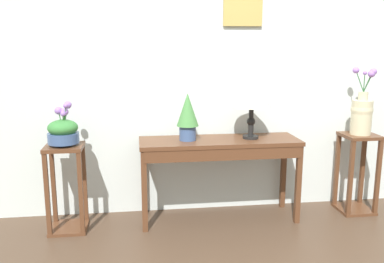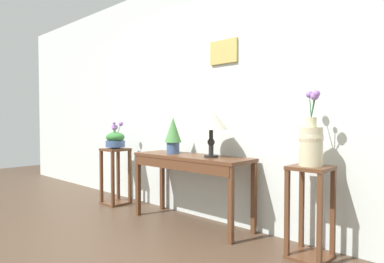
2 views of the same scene
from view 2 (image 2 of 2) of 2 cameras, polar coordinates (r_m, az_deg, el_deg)
The scene contains 9 objects.
ground_plane at distance 3.01m, azimuth -15.74°, elevation -19.94°, with size 12.00×12.00×0.01m, color #4C3828.
back_wall_with_art at distance 3.77m, azimuth 3.46°, elevation 6.29°, with size 9.00×0.13×2.80m.
console_table at distance 3.57m, azimuth -0.47°, elevation -5.61°, with size 1.40×0.44×0.74m.
table_lamp at distance 3.37m, azimuth 3.28°, elevation 1.93°, with size 0.34×0.34×0.50m.
potted_plant_on_console at distance 3.76m, azimuth -3.26°, elevation -0.34°, with size 0.19×0.19×0.41m.
pedestal_stand_left at distance 4.58m, azimuth -12.90°, elevation -7.44°, with size 0.31×0.31×0.74m.
planter_bowl_wide_left at distance 4.53m, azimuth -12.94°, elevation -1.27°, with size 0.25×0.25×0.36m.
pedestal_stand_right at distance 2.92m, azimuth 19.49°, elevation -12.87°, with size 0.31×0.31×0.75m.
flower_vase_tall_right at distance 2.83m, azimuth 19.64°, elevation -1.47°, with size 0.19×0.20×0.61m.
Camera 2 is at (2.39, -1.44, 1.12)m, focal length 31.26 mm.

